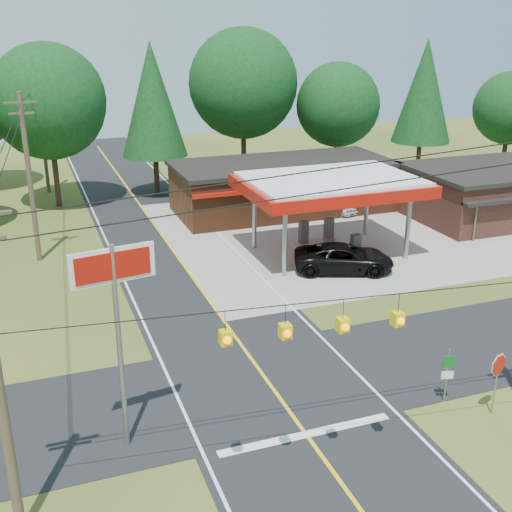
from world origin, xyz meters
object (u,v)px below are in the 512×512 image
object	(u,v)px
sedan_car	(337,205)
suv_car	(344,258)
gas_canopy	(331,187)
octagonal_stop_sign	(498,370)
big_stop_sign	(116,300)

from	to	relation	value
sedan_car	suv_car	bearing A→B (deg)	-129.94
gas_canopy	octagonal_stop_sign	xyz separation A→B (m)	(-2.00, -17.78, -2.40)
gas_canopy	sedan_car	world-z (taller)	gas_canopy
octagonal_stop_sign	sedan_car	bearing A→B (deg)	75.55
suv_car	gas_canopy	bearing A→B (deg)	11.47
suv_car	sedan_car	size ratio (longest dim) A/B	1.58
sedan_car	octagonal_stop_sign	world-z (taller)	octagonal_stop_sign
octagonal_stop_sign	big_stop_sign	bearing A→B (deg)	167.98
gas_canopy	sedan_car	bearing A→B (deg)	59.87
gas_canopy	sedan_car	distance (m)	9.94
sedan_car	big_stop_sign	size ratio (longest dim) A/B	0.49
suv_car	sedan_car	xyz separation A→B (m)	(5.14, 11.00, -0.18)
sedan_car	big_stop_sign	world-z (taller)	big_stop_sign
suv_car	big_stop_sign	xyz separation A→B (m)	(-14.50, -12.01, 4.68)
sedan_car	octagonal_stop_sign	bearing A→B (deg)	-119.34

